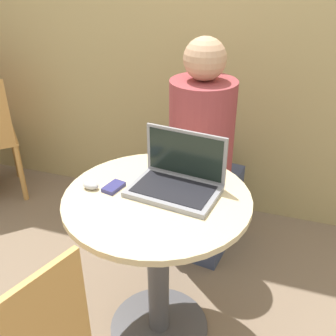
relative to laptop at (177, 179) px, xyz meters
The scene contains 7 objects.
ground_plane 0.79m from the laptop, 129.32° to the right, with size 12.00×12.00×0.00m, color #7F6B56.
back_wall 1.18m from the laptop, 93.15° to the left, with size 7.00×0.05×2.60m.
round_table 0.29m from the laptop, 129.32° to the right, with size 0.72×0.72×0.74m.
laptop is the anchor object (origin of this frame).
cell_phone 0.25m from the laptop, 162.04° to the right, with size 0.07×0.10×0.02m.
computer_mouse 0.34m from the laptop, 161.84° to the right, with size 0.06×0.04×0.03m.
person_seated 0.63m from the laptop, 92.76° to the left, with size 0.37×0.52×1.23m.
Camera 1 is at (0.44, -1.18, 1.55)m, focal length 42.00 mm.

